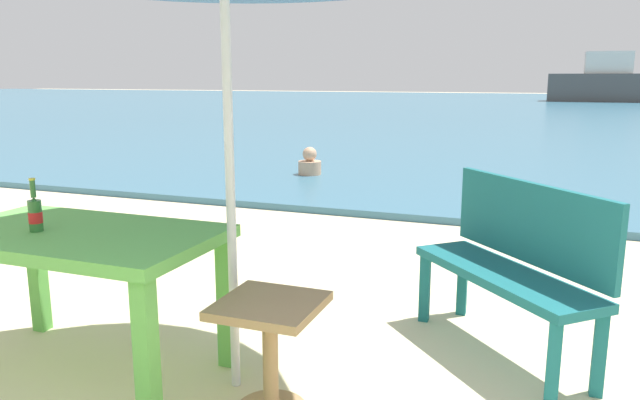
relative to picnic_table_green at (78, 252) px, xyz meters
The scene contains 7 objects.
sea_water 28.89m from the picnic_table_green, 87.67° to the left, with size 120.00×50.00×0.08m, color #386B84.
picnic_table_green is the anchor object (origin of this frame).
beer_bottle_amber 0.28m from the picnic_table_green, 155.37° to the right, with size 0.07×0.07×0.26m.
side_table_wood 1.10m from the picnic_table_green, ahead, with size 0.44×0.44×0.54m.
bench_teal_center 2.28m from the picnic_table_green, 27.02° to the left, with size 1.08×1.12×0.95m.
swimmer_person 6.09m from the picnic_table_green, 100.67° to the left, with size 0.34×0.34×0.41m.
boat_sailboat 37.37m from the picnic_table_green, 81.16° to the left, with size 7.82×2.13×2.84m.
Camera 1 is at (0.98, -1.14, 1.51)m, focal length 33.90 mm.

